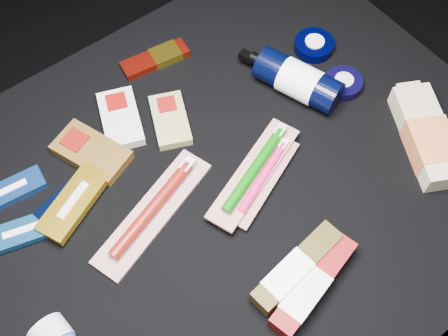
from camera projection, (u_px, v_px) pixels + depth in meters
ground at (221, 266)px, 1.27m from camera, size 3.00×3.00×0.00m
cloth_table at (221, 231)px, 1.10m from camera, size 0.98×0.78×0.40m
luna_bar_0 at (11, 191)px, 0.91m from camera, size 0.12×0.05×0.01m
luna_bar_1 at (23, 232)px, 0.87m from camera, size 0.12×0.07×0.02m
luna_bar_2 at (66, 200)px, 0.90m from camera, size 0.11×0.06×0.01m
luna_bar_3 at (74, 202)px, 0.89m from camera, size 0.15×0.10×0.02m
clif_bar_0 at (89, 151)px, 0.94m from camera, size 0.11×0.14×0.02m
clif_bar_1 at (120, 116)px, 0.98m from camera, size 0.10×0.13×0.02m
clif_bar_2 at (170, 118)px, 0.98m from camera, size 0.10×0.12×0.02m
power_bar at (159, 57)px, 1.05m from camera, size 0.13×0.06×0.02m
lotion_bottle at (298, 80)px, 0.99m from camera, size 0.11×0.20×0.06m
cream_tin_upper at (314, 45)px, 1.06m from camera, size 0.07×0.07×0.02m
cream_tin_lower at (343, 83)px, 1.02m from camera, size 0.07×0.07×0.02m
bodywash_bottle at (427, 137)px, 0.95m from camera, size 0.15×0.20×0.04m
toothbrush_pack_0 at (154, 209)px, 0.89m from camera, size 0.25×0.13×0.03m
toothbrush_pack_1 at (264, 178)px, 0.91m from camera, size 0.19×0.11×0.02m
toothbrush_pack_2 at (255, 170)px, 0.91m from camera, size 0.22×0.12×0.02m
toothpaste_carton_red at (310, 288)px, 0.82m from camera, size 0.18×0.08×0.03m
toothpaste_carton_green at (294, 271)px, 0.83m from camera, size 0.17×0.06×0.03m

